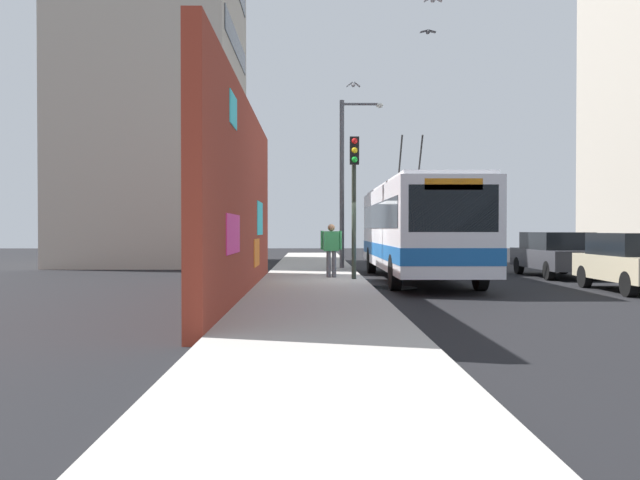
{
  "coord_description": "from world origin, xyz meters",
  "views": [
    {
      "loc": [
        -20.62,
        1.65,
        1.67
      ],
      "look_at": [
        -0.7,
        1.4,
        1.36
      ],
      "focal_mm": 38.02,
      "sensor_mm": 36.0,
      "label": 1
    }
  ],
  "objects_px": {
    "traffic_light": "(354,184)",
    "street_lamp": "(347,172)",
    "parked_car_dark_gray": "(556,253)",
    "city_bus": "(417,227)",
    "pedestrian_midblock": "(331,246)",
    "parked_car_champagne": "(634,261)"
  },
  "relations": [
    {
      "from": "traffic_light",
      "to": "street_lamp",
      "type": "xyz_separation_m",
      "value": [
        6.19,
        -0.09,
        0.88
      ]
    },
    {
      "from": "parked_car_dark_gray",
      "to": "street_lamp",
      "type": "xyz_separation_m",
      "value": [
        3.12,
        7.26,
        3.13
      ]
    },
    {
      "from": "city_bus",
      "to": "traffic_light",
      "type": "relative_size",
      "value": 2.63
    },
    {
      "from": "city_bus",
      "to": "parked_car_dark_gray",
      "type": "distance_m",
      "value": 5.54
    },
    {
      "from": "street_lamp",
      "to": "pedestrian_midblock",
      "type": "bearing_deg",
      "value": 171.91
    },
    {
      "from": "city_bus",
      "to": "street_lamp",
      "type": "height_order",
      "value": "street_lamp"
    },
    {
      "from": "parked_car_dark_gray",
      "to": "pedestrian_midblock",
      "type": "height_order",
      "value": "pedestrian_midblock"
    },
    {
      "from": "parked_car_champagne",
      "to": "pedestrian_midblock",
      "type": "bearing_deg",
      "value": 66.38
    },
    {
      "from": "pedestrian_midblock",
      "to": "street_lamp",
      "type": "bearing_deg",
      "value": -8.09
    },
    {
      "from": "parked_car_dark_gray",
      "to": "traffic_light",
      "type": "xyz_separation_m",
      "value": [
        -3.07,
        7.35,
        2.25
      ]
    },
    {
      "from": "city_bus",
      "to": "street_lamp",
      "type": "xyz_separation_m",
      "value": [
        4.78,
        2.06,
        2.21
      ]
    },
    {
      "from": "traffic_light",
      "to": "parked_car_champagne",
      "type": "bearing_deg",
      "value": -110.18
    },
    {
      "from": "traffic_light",
      "to": "street_lamp",
      "type": "relative_size",
      "value": 0.66
    },
    {
      "from": "parked_car_dark_gray",
      "to": "street_lamp",
      "type": "height_order",
      "value": "street_lamp"
    },
    {
      "from": "street_lamp",
      "to": "traffic_light",
      "type": "bearing_deg",
      "value": 179.17
    },
    {
      "from": "parked_car_champagne",
      "to": "street_lamp",
      "type": "distance_m",
      "value": 11.9
    },
    {
      "from": "city_bus",
      "to": "street_lamp",
      "type": "relative_size",
      "value": 1.73
    },
    {
      "from": "traffic_light",
      "to": "pedestrian_midblock",
      "type": "bearing_deg",
      "value": 39.93
    },
    {
      "from": "parked_car_champagne",
      "to": "street_lamp",
      "type": "xyz_separation_m",
      "value": [
        8.89,
        7.26,
        3.13
      ]
    },
    {
      "from": "city_bus",
      "to": "traffic_light",
      "type": "distance_m",
      "value": 2.89
    },
    {
      "from": "parked_car_dark_gray",
      "to": "traffic_light",
      "type": "height_order",
      "value": "traffic_light"
    },
    {
      "from": "city_bus",
      "to": "parked_car_champagne",
      "type": "height_order",
      "value": "city_bus"
    }
  ]
}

